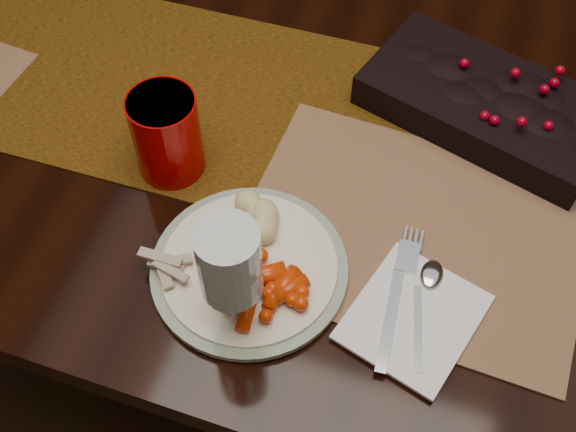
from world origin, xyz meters
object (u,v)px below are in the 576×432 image
(dining_table, at_px, (327,240))
(mashed_potatoes, at_px, (256,212))
(placemat_main, at_px, (414,232))
(napkin, at_px, (413,317))
(turkey_shreds, at_px, (167,262))
(baby_carrots, at_px, (256,296))
(red_cup, at_px, (167,135))
(centerpiece, at_px, (487,100))
(wine_glass, at_px, (232,284))
(dinner_plate, at_px, (249,268))

(dining_table, xyz_separation_m, mashed_potatoes, (-0.03, -0.25, 0.41))
(placemat_main, bearing_deg, napkin, -75.31)
(turkey_shreds, bearing_deg, dining_table, 71.78)
(baby_carrots, distance_m, red_cup, 0.25)
(dining_table, distance_m, centerpiece, 0.46)
(dining_table, bearing_deg, turkey_shreds, -108.22)
(napkin, relative_size, wine_glass, 0.83)
(turkey_shreds, distance_m, red_cup, 0.17)
(mashed_potatoes, relative_size, red_cup, 0.60)
(placemat_main, relative_size, turkey_shreds, 6.31)
(mashed_potatoes, bearing_deg, turkey_shreds, -129.75)
(placemat_main, height_order, turkey_shreds, turkey_shreds)
(baby_carrots, height_order, red_cup, red_cup)
(dining_table, distance_m, wine_glass, 0.60)
(dinner_plate, bearing_deg, centerpiece, 56.93)
(dining_table, xyz_separation_m, turkey_shreds, (-0.11, -0.35, 0.40))
(dinner_plate, relative_size, napkin, 1.54)
(napkin, distance_m, wine_glass, 0.22)
(dinner_plate, bearing_deg, turkey_shreds, -160.06)
(dining_table, height_order, mashed_potatoes, mashed_potatoes)
(centerpiece, distance_m, wine_glass, 0.47)
(dinner_plate, xyz_separation_m, napkin, (0.20, 0.00, -0.00))
(dinner_plate, height_order, mashed_potatoes, mashed_potatoes)
(mashed_potatoes, bearing_deg, red_cup, 156.95)
(mashed_potatoes, bearing_deg, baby_carrots, -70.01)
(centerpiece, distance_m, napkin, 0.34)
(placemat_main, distance_m, wine_glass, 0.27)
(turkey_shreds, bearing_deg, baby_carrots, -4.64)
(placemat_main, xyz_separation_m, mashed_potatoes, (-0.19, -0.06, 0.04))
(placemat_main, bearing_deg, red_cup, -177.97)
(dining_table, bearing_deg, placemat_main, -51.00)
(dinner_plate, bearing_deg, baby_carrots, -59.73)
(dining_table, height_order, centerpiece, centerpiece)
(dinner_plate, distance_m, mashed_potatoes, 0.07)
(dining_table, bearing_deg, centerpiece, 8.89)
(turkey_shreds, distance_m, wine_glass, 0.13)
(wine_glass, bearing_deg, red_cup, 130.90)
(red_cup, bearing_deg, turkey_shreds, -67.67)
(dining_table, bearing_deg, mashed_potatoes, -97.92)
(centerpiece, xyz_separation_m, napkin, (-0.02, -0.34, -0.03))
(centerpiece, xyz_separation_m, wine_glass, (-0.21, -0.41, 0.06))
(centerpiece, bearing_deg, wine_glass, -117.30)
(baby_carrots, bearing_deg, wine_glass, -118.51)
(mashed_potatoes, bearing_deg, dining_table, 82.08)
(dining_table, bearing_deg, red_cup, -133.08)
(centerpiece, height_order, red_cup, red_cup)
(baby_carrots, distance_m, wine_glass, 0.07)
(centerpiece, height_order, placemat_main, centerpiece)
(dining_table, distance_m, napkin, 0.52)
(centerpiece, relative_size, dinner_plate, 1.39)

